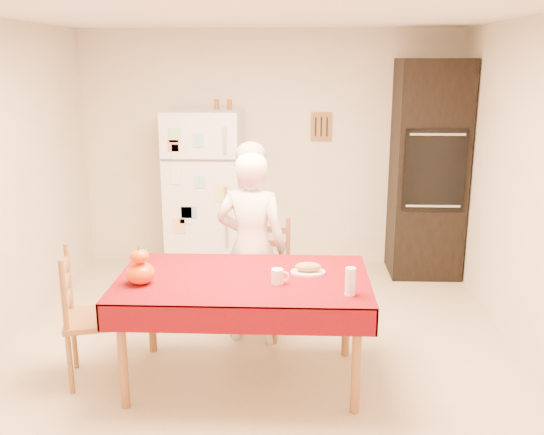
# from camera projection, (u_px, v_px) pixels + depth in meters

# --- Properties ---
(floor) EXTENTS (4.50, 4.50, 0.00)m
(floor) POSITION_uv_depth(u_px,v_px,m) (256.00, 355.00, 4.63)
(floor) COLOR #C1B28B
(floor) RESTS_ON ground
(room_shell) EXTENTS (4.02, 4.52, 2.51)m
(room_shell) POSITION_uv_depth(u_px,v_px,m) (255.00, 143.00, 4.22)
(room_shell) COLOR beige
(room_shell) RESTS_ON ground
(refrigerator) EXTENTS (0.75, 0.74, 1.70)m
(refrigerator) POSITION_uv_depth(u_px,v_px,m) (205.00, 193.00, 6.26)
(refrigerator) COLOR white
(refrigerator) RESTS_ON floor
(oven_cabinet) EXTENTS (0.70, 0.62, 2.20)m
(oven_cabinet) POSITION_uv_depth(u_px,v_px,m) (428.00, 170.00, 6.15)
(oven_cabinet) COLOR black
(oven_cabinet) RESTS_ON floor
(dining_table) EXTENTS (1.70, 1.00, 0.76)m
(dining_table) POSITION_uv_depth(u_px,v_px,m) (243.00, 287.00, 4.11)
(dining_table) COLOR brown
(dining_table) RESTS_ON floor
(chair_far) EXTENTS (0.52, 0.50, 0.95)m
(chair_far) POSITION_uv_depth(u_px,v_px,m) (263.00, 271.00, 4.96)
(chair_far) COLOR brown
(chair_far) RESTS_ON floor
(chair_left) EXTENTS (0.50, 0.51, 0.95)m
(chair_left) POSITION_uv_depth(u_px,v_px,m) (85.00, 312.00, 4.17)
(chair_left) COLOR brown
(chair_left) RESTS_ON floor
(seated_woman) EXTENTS (0.62, 0.47, 1.54)m
(seated_woman) POSITION_uv_depth(u_px,v_px,m) (252.00, 248.00, 4.70)
(seated_woman) COLOR white
(seated_woman) RESTS_ON floor
(coffee_mug) EXTENTS (0.08, 0.08, 0.10)m
(coffee_mug) POSITION_uv_depth(u_px,v_px,m) (277.00, 276.00, 3.97)
(coffee_mug) COLOR white
(coffee_mug) RESTS_ON dining_table
(pumpkin_lower) EXTENTS (0.19, 0.19, 0.14)m
(pumpkin_lower) POSITION_uv_depth(u_px,v_px,m) (140.00, 273.00, 3.96)
(pumpkin_lower) COLOR #D74705
(pumpkin_lower) RESTS_ON dining_table
(pumpkin_upper) EXTENTS (0.12, 0.12, 0.09)m
(pumpkin_upper) POSITION_uv_depth(u_px,v_px,m) (139.00, 256.00, 3.93)
(pumpkin_upper) COLOR red
(pumpkin_upper) RESTS_ON pumpkin_lower
(wine_glass) EXTENTS (0.07, 0.07, 0.18)m
(wine_glass) POSITION_uv_depth(u_px,v_px,m) (350.00, 281.00, 3.77)
(wine_glass) COLOR white
(wine_glass) RESTS_ON dining_table
(bread_plate) EXTENTS (0.24, 0.24, 0.02)m
(bread_plate) POSITION_uv_depth(u_px,v_px,m) (308.00, 272.00, 4.16)
(bread_plate) COLOR white
(bread_plate) RESTS_ON dining_table
(bread_loaf) EXTENTS (0.18, 0.10, 0.06)m
(bread_loaf) POSITION_uv_depth(u_px,v_px,m) (308.00, 267.00, 4.15)
(bread_loaf) COLOR #A48151
(bread_loaf) RESTS_ON bread_plate
(spice_jar_left) EXTENTS (0.05, 0.05, 0.10)m
(spice_jar_left) POSITION_uv_depth(u_px,v_px,m) (217.00, 104.00, 6.07)
(spice_jar_left) COLOR brown
(spice_jar_left) RESTS_ON refrigerator
(spice_jar_mid) EXTENTS (0.05, 0.05, 0.10)m
(spice_jar_mid) POSITION_uv_depth(u_px,v_px,m) (217.00, 104.00, 6.07)
(spice_jar_mid) COLOR brown
(spice_jar_mid) RESTS_ON refrigerator
(spice_jar_right) EXTENTS (0.05, 0.05, 0.10)m
(spice_jar_right) POSITION_uv_depth(u_px,v_px,m) (229.00, 104.00, 6.07)
(spice_jar_right) COLOR brown
(spice_jar_right) RESTS_ON refrigerator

